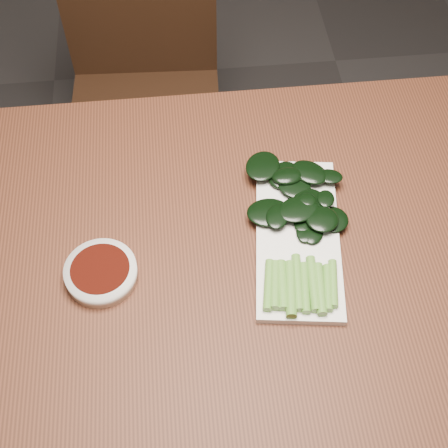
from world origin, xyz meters
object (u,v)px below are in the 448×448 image
Objects in this scene: sauce_bowl at (101,273)px; serving_plate at (297,236)px; gai_lan at (297,222)px; table at (241,273)px; chair_far at (144,86)px.

sauce_bowl is 0.34m from serving_plate.
sauce_bowl is 0.35m from gai_lan.
table is 0.26m from sauce_bowl.
table is 0.14m from gai_lan.
sauce_bowl reaches higher than serving_plate.
gai_lan reaches higher than serving_plate.
table is at bearing -160.21° from gai_lan.
sauce_bowl is at bearing -172.76° from serving_plate.
chair_far reaches higher than serving_plate.
chair_far is at bearing 111.17° from serving_plate.
chair_far is at bearing 111.74° from gai_lan.
serving_plate is 0.03m from gai_lan.
table is at bearing 5.93° from sauce_bowl.
sauce_bowl is at bearing -91.98° from chair_far.
sauce_bowl is at bearing -174.07° from table.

